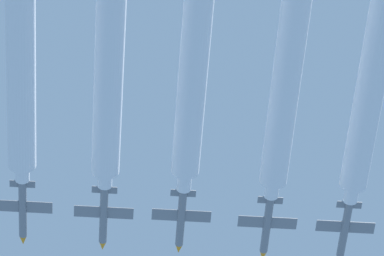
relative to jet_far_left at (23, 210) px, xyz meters
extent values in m
cylinder|color=slate|center=(0.00, -0.34, -0.03)|extent=(1.19, 10.28, 1.19)
cone|color=orange|center=(0.00, 5.66, -0.03)|extent=(1.13, 1.73, 1.13)
ellipsoid|color=#332D14|center=(0.00, 1.92, 0.48)|extent=(0.65, 2.38, 0.54)
cube|color=slate|center=(0.00, -0.86, -0.12)|extent=(8.66, 2.06, 0.13)
cube|color=slate|center=(0.00, -5.00, -0.03)|extent=(3.68, 1.19, 0.13)
cube|color=orange|center=(0.00, -4.92, 1.48)|extent=(0.11, 1.41, 1.84)
cylinder|color=black|center=(0.00, -5.75, -0.03)|extent=(0.89, 0.65, 0.89)
cylinder|color=slate|center=(11.79, -0.27, -0.30)|extent=(1.19, 10.28, 1.19)
cone|color=orange|center=(11.79, 5.74, -0.30)|extent=(1.13, 1.73, 1.13)
ellipsoid|color=#332D14|center=(11.79, 1.99, 0.20)|extent=(0.65, 2.38, 0.54)
cube|color=slate|center=(11.79, -0.78, -0.39)|extent=(8.66, 2.06, 0.13)
cube|color=slate|center=(11.79, -4.93, -0.30)|extent=(3.68, 1.19, 0.13)
cube|color=orange|center=(11.79, -4.85, 1.21)|extent=(0.11, 1.41, 1.84)
cylinder|color=black|center=(11.79, -5.68, -0.30)|extent=(0.89, 0.65, 0.89)
cylinder|color=slate|center=(23.11, -0.35, -0.22)|extent=(1.19, 10.28, 1.19)
cone|color=orange|center=(23.11, 5.66, -0.22)|extent=(1.13, 1.73, 1.13)
ellipsoid|color=#332D14|center=(23.11, 1.91, 0.29)|extent=(0.65, 2.38, 0.54)
cube|color=slate|center=(23.11, -0.86, -0.31)|extent=(8.66, 2.06, 0.13)
cube|color=slate|center=(23.11, -5.01, -0.22)|extent=(3.68, 1.19, 0.13)
cube|color=orange|center=(23.11, -4.93, 1.29)|extent=(0.11, 1.41, 1.84)
cylinder|color=black|center=(23.11, -5.76, -0.22)|extent=(0.89, 0.65, 0.89)
cylinder|color=slate|center=(35.75, 0.08, -0.26)|extent=(1.19, 10.28, 1.19)
cone|color=orange|center=(35.75, 6.09, -0.26)|extent=(1.13, 1.73, 1.13)
ellipsoid|color=#332D14|center=(35.75, 2.34, 0.24)|extent=(0.65, 2.38, 0.54)
cube|color=slate|center=(35.75, -0.43, -0.35)|extent=(8.66, 2.06, 0.13)
cube|color=slate|center=(35.75, -4.58, -0.26)|extent=(3.68, 1.19, 0.13)
cube|color=orange|center=(35.75, -4.49, 1.25)|extent=(0.11, 1.41, 1.84)
cylinder|color=black|center=(35.75, -5.33, -0.26)|extent=(0.89, 0.65, 0.89)
cylinder|color=slate|center=(47.31, 0.39, -0.01)|extent=(1.19, 10.28, 1.19)
ellipsoid|color=#332D14|center=(47.31, 2.65, 0.50)|extent=(0.65, 2.38, 0.54)
cube|color=slate|center=(47.31, -0.13, -0.10)|extent=(8.66, 2.06, 0.13)
cube|color=slate|center=(47.31, -4.28, -0.01)|extent=(3.68, 1.19, 0.13)
cube|color=orange|center=(47.31, -4.19, 1.51)|extent=(0.11, 1.41, 1.84)
cylinder|color=black|center=(47.31, -5.02, -0.01)|extent=(0.89, 0.65, 0.89)
cylinder|color=white|center=(0.00, -35.32, -0.03)|extent=(2.11, 59.09, 2.11)
cylinder|color=white|center=(11.79, -35.11, -0.30)|extent=(2.11, 58.81, 2.11)
cylinder|color=white|center=(35.75, -37.23, -0.26)|extent=(2.11, 63.75, 2.11)
camera|label=1|loc=(16.31, -124.81, -146.59)|focal=123.03mm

